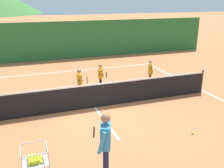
{
  "coord_description": "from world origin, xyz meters",
  "views": [
    {
      "loc": [
        -2.52,
        -8.94,
        4.06
      ],
      "look_at": [
        0.42,
        -0.8,
        1.17
      ],
      "focal_mm": 41.27,
      "sensor_mm": 36.0,
      "label": 1
    }
  ],
  "objects_px": {
    "student_2": "(101,75)",
    "tennis_ball_5": "(193,133)",
    "student_1": "(80,81)",
    "instructor": "(105,139)",
    "student_3": "(150,71)",
    "ball_cart": "(35,160)",
    "tennis_net": "(95,96)"
  },
  "relations": [
    {
      "from": "tennis_net",
      "to": "instructor",
      "type": "xyz_separation_m",
      "value": [
        -0.89,
        -3.99,
        0.48
      ]
    },
    {
      "from": "instructor",
      "to": "student_3",
      "type": "bearing_deg",
      "value": 53.35
    },
    {
      "from": "instructor",
      "to": "student_3",
      "type": "distance_m",
      "value": 6.82
    },
    {
      "from": "student_1",
      "to": "student_2",
      "type": "distance_m",
      "value": 1.21
    },
    {
      "from": "student_3",
      "to": "ball_cart",
      "type": "height_order",
      "value": "student_3"
    },
    {
      "from": "student_1",
      "to": "tennis_ball_5",
      "type": "height_order",
      "value": "student_1"
    },
    {
      "from": "student_1",
      "to": "student_3",
      "type": "bearing_deg",
      "value": 3.37
    },
    {
      "from": "instructor",
      "to": "tennis_ball_5",
      "type": "xyz_separation_m",
      "value": [
        3.2,
        0.94,
        -0.94
      ]
    },
    {
      "from": "student_3",
      "to": "instructor",
      "type": "bearing_deg",
      "value": -126.65
    },
    {
      "from": "tennis_net",
      "to": "student_3",
      "type": "bearing_deg",
      "value": 24.94
    },
    {
      "from": "student_2",
      "to": "student_3",
      "type": "height_order",
      "value": "student_3"
    },
    {
      "from": "student_1",
      "to": "tennis_ball_5",
      "type": "bearing_deg",
      "value": -59.15
    },
    {
      "from": "ball_cart",
      "to": "tennis_net",
      "type": "bearing_deg",
      "value": 56.04
    },
    {
      "from": "student_1",
      "to": "tennis_ball_5",
      "type": "relative_size",
      "value": 18.49
    },
    {
      "from": "student_3",
      "to": "ball_cart",
      "type": "bearing_deg",
      "value": -137.63
    },
    {
      "from": "student_2",
      "to": "tennis_ball_5",
      "type": "bearing_deg",
      "value": -72.91
    },
    {
      "from": "student_1",
      "to": "student_2",
      "type": "xyz_separation_m",
      "value": [
        1.1,
        0.51,
        0.0
      ]
    },
    {
      "from": "instructor",
      "to": "student_2",
      "type": "distance_m",
      "value": 6.03
    },
    {
      "from": "student_2",
      "to": "tennis_ball_5",
      "type": "xyz_separation_m",
      "value": [
        1.49,
        -4.84,
        -0.73
      ]
    },
    {
      "from": "tennis_ball_5",
      "to": "instructor",
      "type": "bearing_deg",
      "value": -163.63
    },
    {
      "from": "instructor",
      "to": "student_2",
      "type": "xyz_separation_m",
      "value": [
        1.71,
        5.78,
        -0.22
      ]
    },
    {
      "from": "instructor",
      "to": "ball_cart",
      "type": "xyz_separation_m",
      "value": [
        -1.58,
        0.31,
        -0.38
      ]
    },
    {
      "from": "instructor",
      "to": "ball_cart",
      "type": "relative_size",
      "value": 1.81
    },
    {
      "from": "student_2",
      "to": "ball_cart",
      "type": "distance_m",
      "value": 6.39
    },
    {
      "from": "instructor",
      "to": "student_2",
      "type": "relative_size",
      "value": 1.29
    },
    {
      "from": "tennis_net",
      "to": "student_2",
      "type": "height_order",
      "value": "student_2"
    },
    {
      "from": "student_1",
      "to": "tennis_ball_5",
      "type": "xyz_separation_m",
      "value": [
        2.58,
        -4.32,
        -0.72
      ]
    },
    {
      "from": "student_1",
      "to": "student_3",
      "type": "distance_m",
      "value": 3.46
    },
    {
      "from": "tennis_net",
      "to": "student_3",
      "type": "xyz_separation_m",
      "value": [
        3.17,
        1.48,
        0.3
      ]
    },
    {
      "from": "tennis_net",
      "to": "instructor",
      "type": "distance_m",
      "value": 4.12
    },
    {
      "from": "ball_cart",
      "to": "student_2",
      "type": "bearing_deg",
      "value": 58.91
    },
    {
      "from": "student_3",
      "to": "ball_cart",
      "type": "distance_m",
      "value": 7.65
    }
  ]
}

